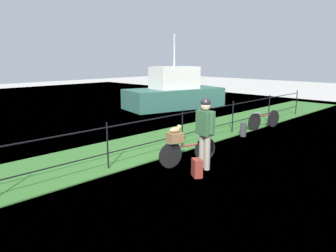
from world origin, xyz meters
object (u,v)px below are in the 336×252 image
at_px(mooring_bollard, 243,130).
at_px(cyclist_person, 205,127).
at_px(wooden_crate, 175,137).
at_px(moored_boat_near, 174,93).
at_px(terrier_dog, 176,129).
at_px(bicycle_parked, 264,120).
at_px(bicycle_main, 188,151).
at_px(backpack_on_paving, 197,168).

bearing_deg(mooring_bollard, cyclist_person, -162.76).
xyz_separation_m(wooden_crate, moored_boat_near, (6.77, 6.44, 0.04)).
relative_size(terrier_dog, bicycle_parked, 0.19).
relative_size(bicycle_main, mooring_bollard, 3.52).
bearing_deg(terrier_dog, mooring_bollard, 7.41).
xyz_separation_m(wooden_crate, mooring_bollard, (3.82, 0.49, -0.50)).
bearing_deg(mooring_bollard, terrier_dog, -172.59).
distance_m(wooden_crate, cyclist_person, 0.75).
relative_size(wooden_crate, bicycle_parked, 0.20).
bearing_deg(bicycle_main, backpack_on_paving, -124.74).
relative_size(terrier_dog, mooring_bollard, 0.72).
relative_size(backpack_on_paving, mooring_bollard, 0.89).
distance_m(wooden_crate, backpack_on_paving, 0.96).
bearing_deg(bicycle_main, moored_boat_near, 45.53).
distance_m(cyclist_person, backpack_on_paving, 0.99).
height_order(cyclist_person, mooring_bollard, cyclist_person).
bearing_deg(terrier_dog, bicycle_parked, 6.36).
height_order(terrier_dog, backpack_on_paving, terrier_dog).
relative_size(bicycle_main, bicycle_parked, 0.94).
distance_m(bicycle_main, terrier_dog, 0.68).
xyz_separation_m(cyclist_person, bicycle_parked, (4.97, 1.16, -0.67)).
relative_size(wooden_crate, moored_boat_near, 0.06).
distance_m(terrier_dog, backpack_on_paving, 1.07).
xyz_separation_m(wooden_crate, backpack_on_paving, (-0.13, -0.79, -0.53)).
xyz_separation_m(bicycle_main, mooring_bollard, (3.46, 0.58, -0.10)).
height_order(wooden_crate, bicycle_parked, wooden_crate).
bearing_deg(moored_boat_near, cyclist_person, -132.22).
height_order(wooden_crate, moored_boat_near, moored_boat_near).
bearing_deg(bicycle_main, bicycle_parked, 7.75).
bearing_deg(wooden_crate, backpack_on_paving, -99.21).
bearing_deg(moored_boat_near, wooden_crate, -136.43).
distance_m(terrier_dog, moored_boat_near, 9.33).
height_order(bicycle_main, wooden_crate, wooden_crate).
bearing_deg(wooden_crate, bicycle_parked, 6.27).
bearing_deg(bicycle_parked, moored_boat_near, 76.58).
xyz_separation_m(cyclist_person, moored_boat_near, (6.36, 7.01, -0.23)).
bearing_deg(wooden_crate, bicycle_main, -14.54).
distance_m(bicycle_main, moored_boat_near, 9.17).
height_order(terrier_dog, cyclist_person, cyclist_person).
distance_m(backpack_on_paving, mooring_bollard, 4.15).
xyz_separation_m(backpack_on_paving, mooring_bollard, (3.95, 1.28, 0.03)).
xyz_separation_m(mooring_bollard, moored_boat_near, (2.95, 5.96, 0.54)).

